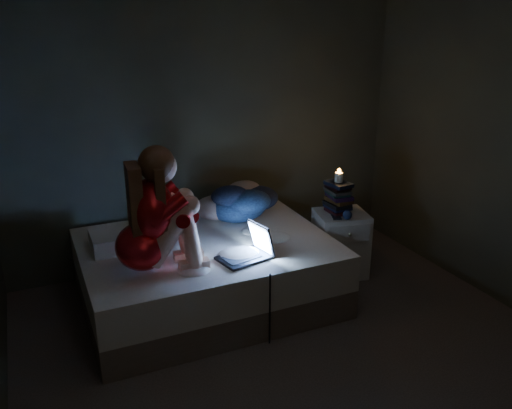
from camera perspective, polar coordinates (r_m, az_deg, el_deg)
floor at (r=3.62m, az=6.02°, el=-17.34°), size 3.60×3.80×0.02m
wall_back at (r=4.71m, az=-5.15°, el=9.11°), size 3.60×0.02×2.60m
bed at (r=4.22m, az=-5.24°, el=-7.24°), size 1.87×1.40×0.52m
pillow at (r=4.10m, az=-14.21°, el=-3.67°), size 0.44×0.32×0.13m
woman at (r=3.55m, az=-12.45°, el=-0.75°), size 0.56×0.39×0.87m
laptop at (r=3.76m, az=-1.33°, el=-4.13°), size 0.41×0.33×0.26m
clothes_pile at (r=4.51m, az=-2.02°, el=0.45°), size 0.56×0.46×0.32m
nightstand at (r=4.69m, az=9.02°, el=-4.14°), size 0.50×0.46×0.56m
book_stack at (r=4.56m, az=8.75°, el=0.69°), size 0.19×0.25×0.26m
candle at (r=4.51m, az=8.86°, el=2.72°), size 0.07×0.07×0.08m
phone at (r=4.48m, az=8.91°, el=-1.34°), size 0.09×0.15×0.01m
blue_orb at (r=4.45m, az=10.17°, el=-1.07°), size 0.08×0.08×0.08m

